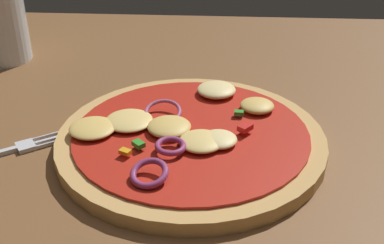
% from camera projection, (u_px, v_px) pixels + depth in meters
% --- Properties ---
extents(dining_table, '(1.12, 0.89, 0.04)m').
position_uv_depth(dining_table, '(196.00, 161.00, 0.53)').
color(dining_table, brown).
rests_on(dining_table, ground).
extents(pizza, '(0.28, 0.28, 0.03)m').
position_uv_depth(pizza, '(189.00, 139.00, 0.52)').
color(pizza, tan).
rests_on(pizza, dining_table).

